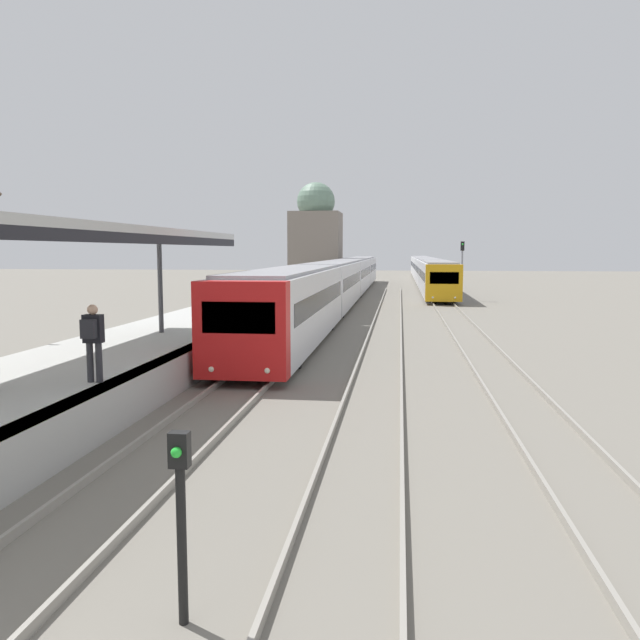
{
  "coord_description": "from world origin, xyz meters",
  "views": [
    {
      "loc": [
        4.32,
        -2.52,
        3.8
      ],
      "look_at": [
        1.84,
        16.78,
        1.64
      ],
      "focal_mm": 35.0,
      "sensor_mm": 36.0,
      "label": 1
    }
  ],
  "objects_px": {
    "train_near": "(343,278)",
    "signal_post_near": "(181,507)",
    "signal_mast_far": "(462,263)",
    "train_far": "(426,269)",
    "person_on_platform": "(93,337)"
  },
  "relations": [
    {
      "from": "train_near",
      "to": "signal_mast_far",
      "type": "xyz_separation_m",
      "value": [
        9.03,
        1.18,
        1.16
      ]
    },
    {
      "from": "train_near",
      "to": "signal_mast_far",
      "type": "distance_m",
      "value": 9.18
    },
    {
      "from": "train_near",
      "to": "signal_post_near",
      "type": "xyz_separation_m",
      "value": [
        2.17,
        -42.0,
        -0.48
      ]
    },
    {
      "from": "person_on_platform",
      "to": "train_far",
      "type": "relative_size",
      "value": 0.03
    },
    {
      "from": "person_on_platform",
      "to": "signal_mast_far",
      "type": "xyz_separation_m",
      "value": [
        11.13,
        36.63,
        0.88
      ]
    },
    {
      "from": "signal_post_near",
      "to": "signal_mast_far",
      "type": "height_order",
      "value": "signal_mast_far"
    },
    {
      "from": "signal_post_near",
      "to": "person_on_platform",
      "type": "bearing_deg",
      "value": 123.17
    },
    {
      "from": "person_on_platform",
      "to": "train_far",
      "type": "height_order",
      "value": "train_far"
    },
    {
      "from": "train_near",
      "to": "signal_post_near",
      "type": "relative_size",
      "value": 31.2
    },
    {
      "from": "train_near",
      "to": "signal_post_near",
      "type": "height_order",
      "value": "train_near"
    },
    {
      "from": "signal_post_near",
      "to": "signal_mast_far",
      "type": "xyz_separation_m",
      "value": [
        6.86,
        43.18,
        1.64
      ]
    },
    {
      "from": "train_near",
      "to": "signal_post_near",
      "type": "bearing_deg",
      "value": -87.04
    },
    {
      "from": "train_far",
      "to": "signal_mast_far",
      "type": "height_order",
      "value": "signal_mast_far"
    },
    {
      "from": "person_on_platform",
      "to": "signal_post_near",
      "type": "xyz_separation_m",
      "value": [
        4.28,
        -6.54,
        -0.76
      ]
    },
    {
      "from": "train_far",
      "to": "signal_mast_far",
      "type": "distance_m",
      "value": 25.87
    }
  ]
}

